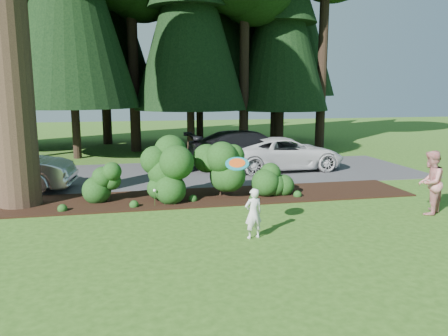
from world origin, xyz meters
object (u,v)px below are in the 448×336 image
object	(u,v)px
adult	(430,183)
frisbee	(237,164)
child	(253,213)
car_white_suv	(285,153)
car_dark_suv	(251,149)

from	to	relation	value
adult	frisbee	xyz separation A→B (m)	(-5.84, -0.88, 0.90)
child	adult	xyz separation A→B (m)	(5.46, 0.97, 0.30)
child	frisbee	size ratio (longest dim) A/B	2.12
adult	car_white_suv	bearing A→B (deg)	-115.33
child	frisbee	xyz separation A→B (m)	(-0.38, 0.09, 1.20)
car_white_suv	frisbee	world-z (taller)	frisbee
car_white_suv	child	size ratio (longest dim) A/B	4.22
car_white_suv	child	distance (m)	9.15
car_white_suv	car_dark_suv	bearing A→B (deg)	54.95
car_dark_suv	child	size ratio (longest dim) A/B	4.73
frisbee	child	bearing A→B (deg)	-13.15
adult	frisbee	size ratio (longest dim) A/B	3.18
car_dark_suv	car_white_suv	bearing A→B (deg)	-126.94
child	frisbee	bearing A→B (deg)	-24.90
car_white_suv	child	bearing A→B (deg)	152.50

